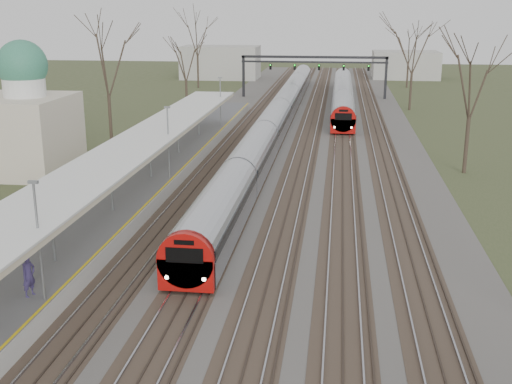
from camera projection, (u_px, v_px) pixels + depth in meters
The scene contains 10 objects.
track_bed at pixel (300, 137), 64.70m from camera, with size 24.00×160.00×0.22m.
platform at pixel (165, 172), 49.04m from camera, with size 3.50×69.00×1.00m, color #9E9B93.
canopy at pixel (145, 139), 43.80m from camera, with size 4.10×50.00×3.11m.
dome_building at pixel (7, 125), 50.21m from camera, with size 10.00×8.00×10.30m.
signal_gantry at pixel (314, 64), 91.96m from camera, with size 21.00×0.59×6.08m.
tree_west_far at pixel (107, 61), 57.98m from camera, with size 5.50×5.50×11.33m.
tree_east_far at pixel (472, 80), 48.62m from camera, with size 5.00×5.00×10.30m.
train_near at pixel (280, 112), 71.19m from camera, with size 2.62×90.21×3.05m.
train_far at pixel (343, 94), 86.23m from camera, with size 2.62×45.21×3.05m.
passenger at pixel (29, 276), 26.38m from camera, with size 0.68×0.44×1.85m, color #3A2F5D.
Camera 1 is at (4.02, -8.79, 12.48)m, focal length 45.00 mm.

